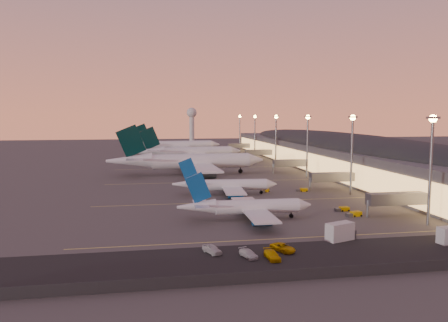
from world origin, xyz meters
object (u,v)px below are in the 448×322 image
service_van_c (212,249)px  service_van_b (283,247)px  baggage_tug_c (302,190)px  airliner_narrow_north (225,185)px  airliner_wide_near (187,162)px  airliner_narrow_south (246,207)px  baggage_tug_a (354,214)px  radar_tower (192,120)px  catering_truck_a (341,232)px  baggage_tug_d (265,191)px  service_van_d (272,255)px  airliner_wide_mid (188,152)px  airliner_wide_far (175,145)px  service_van_a (248,254)px  baggage_tug_b (343,209)px

service_van_c → service_van_b: bearing=-29.3°
baggage_tug_c → service_van_b: 67.14m
airliner_narrow_north → airliner_wide_near: (-7.80, 50.42, 2.49)m
service_van_c → airliner_narrow_south: bearing=39.8°
baggage_tug_a → service_van_b: service_van_b is taller
airliner_narrow_south → radar_tower: radar_tower is taller
catering_truck_a → baggage_tug_d: catering_truck_a is taller
service_van_c → service_van_d: bearing=-51.2°
airliner_narrow_south → baggage_tug_d: 39.84m
airliner_wide_mid → baggage_tug_d: size_ratio=17.63×
airliner_wide_far → baggage_tug_c: size_ratio=15.82×
airliner_wide_far → airliner_narrow_north: bearing=-92.1°
airliner_narrow_south → service_van_c: airliner_narrow_south is taller
baggage_tug_c → airliner_narrow_north: bearing=-168.8°
baggage_tug_c → airliner_wide_near: bearing=133.7°
airliner_narrow_south → baggage_tug_d: size_ratio=9.66×
catering_truck_a → service_van_a: 22.73m
airliner_wide_mid → radar_tower: 149.64m
catering_truck_a → service_van_d: catering_truck_a is taller
radar_tower → baggage_tug_b: (12.85, -282.28, -21.35)m
airliner_narrow_south → airliner_wide_mid: airliner_wide_mid is taller
airliner_narrow_south → service_van_d: (-1.89, -30.08, -2.40)m
radar_tower → service_van_c: 313.99m
airliner_wide_far → catering_truck_a: bearing=-88.9°
baggage_tug_d → airliner_narrow_north: bearing=151.9°
service_van_d → airliner_wide_far: bearing=88.0°
service_van_c → airliner_wide_mid: bearing=62.0°
service_van_a → service_van_c: (-6.20, 3.47, 0.13)m
airliner_wide_far → service_van_a: (-0.11, -224.14, -4.55)m
baggage_tug_b → radar_tower: bearing=88.3°
airliner_wide_mid → service_van_d: 169.54m
airliner_narrow_north → baggage_tug_b: 40.14m
service_van_a → service_van_b: service_van_b is taller
baggage_tug_d → service_van_a: 68.47m
baggage_tug_b → airliner_wide_near: bearing=109.2°
airliner_narrow_south → airliner_narrow_north: size_ratio=0.99×
airliner_wide_mid → baggage_tug_b: bearing=-83.7°
radar_tower → service_van_d: 318.41m
airliner_wide_near → baggage_tug_d: size_ratio=19.57×
airliner_wide_mid → radar_tower: bearing=77.5°
baggage_tug_d → service_van_b: size_ratio=0.65×
airliner_wide_mid → radar_tower: size_ratio=1.90×
baggage_tug_a → airliner_wide_mid: bearing=90.2°
baggage_tug_b → catering_truck_a: catering_truck_a is taller
airliner_narrow_north → baggage_tug_b: (26.99, -29.60, -2.64)m
radar_tower → service_van_d: bearing=-93.1°
airliner_wide_near → catering_truck_a: airliner_wide_near is taller
service_van_a → service_van_d: (3.97, -1.68, 0.05)m
service_van_b → service_van_c: service_van_c is taller
airliner_narrow_north → radar_tower: bearing=91.2°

